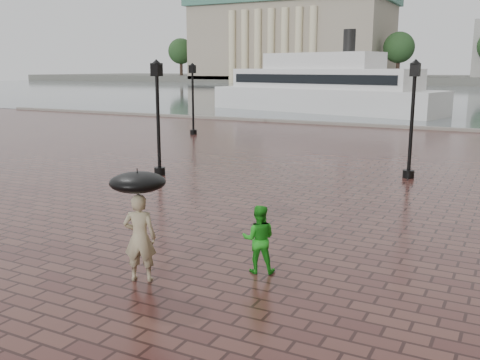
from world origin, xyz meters
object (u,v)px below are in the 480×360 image
object	(u,v)px
street_lamps	(242,109)
child_pedestrian	(259,239)
adult_pedestrian	(140,238)
ferry_near	(322,88)

from	to	relation	value
street_lamps	child_pedestrian	distance (m)	14.84
adult_pedestrian	street_lamps	bearing A→B (deg)	-93.60
child_pedestrian	ferry_near	size ratio (longest dim) A/B	0.06
street_lamps	child_pedestrian	bearing A→B (deg)	-61.45
street_lamps	ferry_near	world-z (taller)	ferry_near
street_lamps	child_pedestrian	size ratio (longest dim) A/B	10.70
child_pedestrian	street_lamps	bearing A→B (deg)	-83.64
street_lamps	adult_pedestrian	bearing A→B (deg)	-70.43
ferry_near	child_pedestrian	bearing A→B (deg)	-59.17
child_pedestrian	ferry_near	distance (m)	43.09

